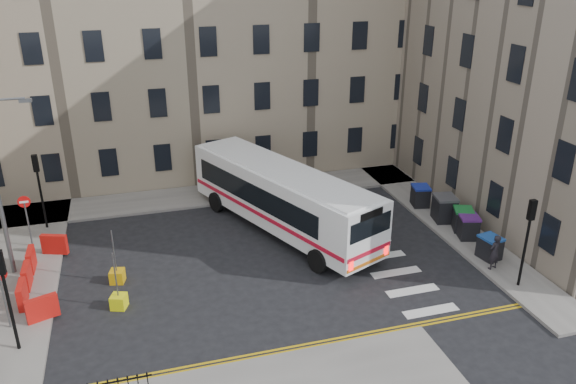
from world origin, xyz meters
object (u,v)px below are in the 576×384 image
wheelie_bin_a (490,247)px  bollard_chevron (119,301)px  wheelie_bin_d (444,208)px  wheelie_bin_e (420,196)px  pedestrian (494,252)px  bollard_yellow (117,276)px  wheelie_bin_c (463,219)px  bus (282,196)px  wheelie_bin_b (468,227)px

wheelie_bin_a → bollard_chevron: wheelie_bin_a is taller
wheelie_bin_d → wheelie_bin_e: wheelie_bin_d is taller
pedestrian → bollard_yellow: 17.24m
wheelie_bin_c → wheelie_bin_e: bearing=122.2°
bus → pedestrian: (8.23, -6.92, -0.98)m
bus → pedestrian: bearing=-62.9°
bollard_yellow → wheelie_bin_a: bearing=-9.9°
bus → bollard_chevron: (-8.49, -5.09, -1.68)m
bollard_chevron → pedestrian: bearing=-6.3°
wheelie_bin_e → bollard_yellow: (-17.03, -3.47, -0.45)m
wheelie_bin_a → wheelie_bin_e: wheelie_bin_e is taller
wheelie_bin_c → wheelie_bin_e: wheelie_bin_c is taller
bus → wheelie_bin_c: size_ratio=9.18×
bus → bollard_yellow: (-8.53, -2.99, -1.68)m
wheelie_bin_b → bus: bearing=173.1°
wheelie_bin_b → bollard_chevron: wheelie_bin_b is taller
bus → bollard_chevron: bus is taller
wheelie_bin_e → wheelie_bin_d: bearing=-70.2°
pedestrian → bollard_yellow: size_ratio=2.86×
bus → wheelie_bin_b: 9.74m
wheelie_bin_a → pedestrian: (-0.44, -0.92, 0.29)m
wheelie_bin_a → bollard_chevron: (-17.16, 0.91, -0.42)m
wheelie_bin_b → wheelie_bin_e: bearing=111.4°
wheelie_bin_c → pedestrian: pedestrian is taller
bollard_yellow → wheelie_bin_c: bearing=-0.1°
wheelie_bin_d → wheelie_bin_c: bearing=-66.2°
wheelie_bin_a → bollard_yellow: wheelie_bin_a is taller
wheelie_bin_b → wheelie_bin_d: 2.17m
wheelie_bin_c → wheelie_bin_b: bearing=-81.3°
wheelie_bin_c → bollard_yellow: wheelie_bin_c is taller
wheelie_bin_c → wheelie_bin_a: bearing=-75.1°
wheelie_bin_b → bollard_chevron: (-17.37, -1.26, -0.46)m
bus → wheelie_bin_d: 9.00m
wheelie_bin_a → wheelie_bin_b: wheelie_bin_b is taller
wheelie_bin_a → wheelie_bin_e: (-0.17, 6.48, 0.04)m
bus → wheelie_bin_e: bus is taller
bollard_yellow → wheelie_bin_b: bearing=-2.8°
wheelie_bin_e → pedestrian: 7.41m
wheelie_bin_e → wheelie_bin_a: bearing=-76.1°
wheelie_bin_c → bollard_chevron: (-17.57, -2.07, -0.46)m
wheelie_bin_d → bollard_yellow: 17.37m
pedestrian → bollard_yellow: (-16.77, 3.93, -0.71)m
wheelie_bin_b → wheelie_bin_c: 0.84m
wheelie_bin_a → wheelie_bin_b: 2.18m
wheelie_bin_c → wheelie_bin_e: (-0.58, 3.50, -0.01)m
wheelie_bin_b → wheelie_bin_e: (-0.38, 4.31, -0.01)m
wheelie_bin_c → pedestrian: 4.01m
bollard_chevron → wheelie_bin_d: bearing=11.2°
pedestrian → wheelie_bin_c: bearing=-118.3°
bollard_chevron → bollard_yellow: bearing=91.1°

